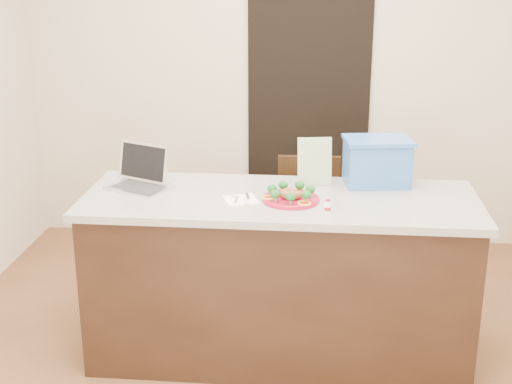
# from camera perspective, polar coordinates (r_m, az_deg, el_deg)

# --- Properties ---
(ground) EXTENTS (4.00, 4.00, 0.00)m
(ground) POSITION_cam_1_polar(r_m,az_deg,el_deg) (3.89, 1.55, -14.54)
(ground) COLOR brown
(ground) RESTS_ON ground
(room_shell) EXTENTS (4.00, 4.00, 4.00)m
(room_shell) POSITION_cam_1_polar(r_m,az_deg,el_deg) (3.30, 1.79, 9.78)
(room_shell) COLOR white
(room_shell) RESTS_ON ground
(doorway) EXTENTS (0.90, 0.02, 2.00)m
(doorway) POSITION_cam_1_polar(r_m,az_deg,el_deg) (5.36, 4.20, 6.34)
(doorway) COLOR black
(doorway) RESTS_ON ground
(island) EXTENTS (2.06, 0.76, 0.92)m
(island) POSITION_cam_1_polar(r_m,az_deg,el_deg) (3.88, 1.87, -6.80)
(island) COLOR black
(island) RESTS_ON ground
(plate) EXTENTS (0.29, 0.29, 0.02)m
(plate) POSITION_cam_1_polar(r_m,az_deg,el_deg) (3.65, 2.81, -0.56)
(plate) COLOR maroon
(plate) RESTS_ON island
(meatballs) EXTENTS (0.12, 0.12, 0.04)m
(meatballs) POSITION_cam_1_polar(r_m,az_deg,el_deg) (3.64, 2.77, -0.16)
(meatballs) COLOR brown
(meatballs) RESTS_ON plate
(broccoli) EXTENTS (0.25, 0.24, 0.04)m
(broccoli) POSITION_cam_1_polar(r_m,az_deg,el_deg) (3.63, 2.82, 0.13)
(broccoli) COLOR #134719
(broccoli) RESTS_ON plate
(pepper_rings) EXTENTS (0.25, 0.26, 0.01)m
(pepper_rings) POSITION_cam_1_polar(r_m,az_deg,el_deg) (3.64, 2.81, -0.41)
(pepper_rings) COLOR yellow
(pepper_rings) RESTS_ON plate
(napkin) EXTENTS (0.21, 0.21, 0.01)m
(napkin) POSITION_cam_1_polar(r_m,az_deg,el_deg) (3.65, -1.22, -0.63)
(napkin) COLOR white
(napkin) RESTS_ON island
(fork) EXTENTS (0.03, 0.13, 0.00)m
(fork) POSITION_cam_1_polar(r_m,az_deg,el_deg) (3.66, -1.52, -0.50)
(fork) COLOR #B7B6BB
(fork) RESTS_ON napkin
(knife) EXTENTS (0.03, 0.18, 0.01)m
(knife) POSITION_cam_1_polar(r_m,az_deg,el_deg) (3.63, -0.78, -0.62)
(knife) COLOR silver
(knife) RESTS_ON napkin
(yogurt_bottle) EXTENTS (0.03, 0.03, 0.07)m
(yogurt_bottle) POSITION_cam_1_polar(r_m,az_deg,el_deg) (3.49, 5.75, -1.22)
(yogurt_bottle) COLOR white
(yogurt_bottle) RESTS_ON island
(laptop) EXTENTS (0.38, 0.37, 0.23)m
(laptop) POSITION_cam_1_polar(r_m,az_deg,el_deg) (3.91, -9.19, 1.33)
(laptop) COLOR silver
(laptop) RESTS_ON island
(leaflet) EXTENTS (0.19, 0.07, 0.26)m
(leaflet) POSITION_cam_1_polar(r_m,az_deg,el_deg) (3.88, 4.71, 2.43)
(leaflet) COLOR silver
(leaflet) RESTS_ON island
(blue_box) EXTENTS (0.39, 0.31, 0.26)m
(blue_box) POSITION_cam_1_polar(r_m,az_deg,el_deg) (3.93, 9.65, 2.43)
(blue_box) COLOR #3063AF
(blue_box) RESTS_ON island
(chair) EXTENTS (0.41, 0.41, 0.90)m
(chair) POSITION_cam_1_polar(r_m,az_deg,el_deg) (4.57, 4.15, -2.15)
(chair) COLOR black
(chair) RESTS_ON ground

